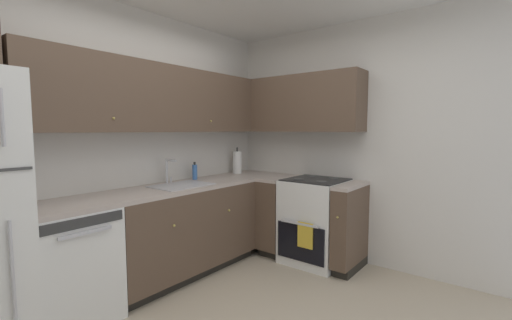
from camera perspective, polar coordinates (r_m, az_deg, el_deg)
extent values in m
cube|color=silver|center=(3.40, -21.95, 2.26)|extent=(3.79, 0.05, 2.61)
cube|color=silver|center=(3.82, 16.90, 2.68)|extent=(0.05, 3.17, 2.61)
cylinder|color=silver|center=(2.40, -35.92, -16.22)|extent=(0.02, 0.02, 0.68)
cylinder|color=silver|center=(2.25, -37.12, 5.78)|extent=(0.02, 0.02, 0.31)
cube|color=white|center=(3.00, -29.30, -15.34)|extent=(0.60, 0.60, 0.87)
cube|color=#333333|center=(2.62, -27.08, -9.38)|extent=(0.55, 0.01, 0.07)
cube|color=silver|center=(2.63, -26.89, -10.92)|extent=(0.36, 0.02, 0.02)
cube|color=brown|center=(3.52, -12.31, -10.99)|extent=(1.59, 0.60, 0.78)
cube|color=black|center=(3.69, -12.48, -17.40)|extent=(1.59, 0.54, 0.09)
sphere|color=tan|center=(3.04, -13.71, -10.76)|extent=(0.02, 0.02, 0.02)
sphere|color=tan|center=(3.50, -4.58, -8.52)|extent=(0.02, 0.02, 0.02)
cube|color=#B7A89E|center=(3.43, -12.47, -4.44)|extent=(2.79, 0.60, 0.03)
cube|color=brown|center=(4.02, 4.09, -8.85)|extent=(0.60, 0.28, 0.78)
cube|color=black|center=(4.17, 4.29, -14.58)|extent=(0.54, 0.28, 0.09)
cube|color=brown|center=(3.63, 15.69, -10.59)|extent=(0.60, 0.17, 0.78)
cube|color=black|center=(3.79, 15.70, -16.83)|extent=(0.54, 0.17, 0.09)
sphere|color=tan|center=(3.31, 13.65, -9.43)|extent=(0.02, 0.02, 0.02)
cube|color=#B7A89E|center=(3.94, 4.13, -3.09)|extent=(0.60, 0.28, 0.03)
cube|color=#B7A89E|center=(3.54, 15.85, -4.22)|extent=(0.60, 0.17, 0.03)
cube|color=white|center=(3.82, 10.07, -10.11)|extent=(0.64, 0.62, 0.91)
cube|color=black|center=(3.59, 7.51, -13.78)|extent=(0.02, 0.55, 0.38)
cube|color=silver|center=(3.51, 7.36, -10.63)|extent=(0.02, 0.43, 0.02)
cube|color=black|center=(3.72, 10.19, -3.29)|extent=(0.59, 0.60, 0.01)
cube|color=white|center=(3.98, 12.26, -1.77)|extent=(0.03, 0.60, 0.15)
cylinder|color=#4C4C4C|center=(3.54, 11.07, -3.58)|extent=(0.11, 0.11, 0.01)
cylinder|color=#4C4C4C|center=(3.67, 7.27, -3.22)|extent=(0.11, 0.11, 0.01)
cylinder|color=#4C4C4C|center=(3.79, 13.01, -3.05)|extent=(0.11, 0.11, 0.01)
cylinder|color=#4C4C4C|center=(3.91, 9.39, -2.73)|extent=(0.11, 0.11, 0.01)
cube|color=gold|center=(3.51, 8.34, -12.53)|extent=(0.02, 0.17, 0.26)
cube|color=brown|center=(3.41, -16.38, 9.90)|extent=(2.47, 0.32, 0.63)
sphere|color=tan|center=(2.97, -22.98, 6.53)|extent=(0.02, 0.02, 0.02)
sphere|color=tan|center=(3.62, -7.64, 6.56)|extent=(0.02, 0.02, 0.02)
cube|color=brown|center=(3.99, 6.33, 9.36)|extent=(0.32, 1.64, 0.63)
cube|color=#B7B7BC|center=(3.39, -12.51, -4.20)|extent=(0.56, 0.40, 0.01)
cube|color=gray|center=(3.40, -12.50, -5.01)|extent=(0.51, 0.36, 0.09)
cube|color=#99999E|center=(3.39, -12.50, -4.79)|extent=(0.02, 0.35, 0.06)
cylinder|color=silver|center=(3.55, -14.91, -1.85)|extent=(0.02, 0.02, 0.25)
cylinder|color=silver|center=(3.48, -14.21, -0.06)|extent=(0.02, 0.15, 0.02)
cylinder|color=silver|center=(3.59, -14.23, -3.28)|extent=(0.02, 0.02, 0.06)
cylinder|color=#3F72BF|center=(3.77, -10.35, -2.03)|extent=(0.05, 0.05, 0.16)
cylinder|color=#262626|center=(3.75, -10.37, -0.57)|extent=(0.02, 0.02, 0.03)
cylinder|color=white|center=(4.23, -3.21, -0.40)|extent=(0.11, 0.11, 0.28)
cylinder|color=#3F3F3F|center=(4.23, -3.21, -0.13)|extent=(0.02, 0.02, 0.34)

